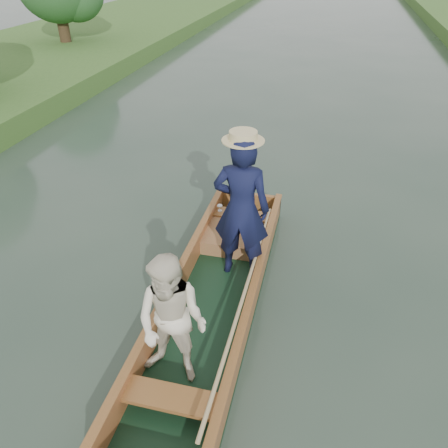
# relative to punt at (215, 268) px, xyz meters

# --- Properties ---
(ground) EXTENTS (120.00, 120.00, 0.00)m
(ground) POSITION_rel_punt_xyz_m (-0.03, -0.02, -0.67)
(ground) COLOR #283D30
(ground) RESTS_ON ground
(trees_far) EXTENTS (22.62, 14.67, 4.50)m
(trees_far) POSITION_rel_punt_xyz_m (0.67, 7.06, 1.93)
(trees_far) COLOR #47331E
(trees_far) RESTS_ON ground
(punt) EXTENTS (1.14, 5.00, 2.17)m
(punt) POSITION_rel_punt_xyz_m (0.00, 0.00, 0.00)
(punt) COLOR black
(punt) RESTS_ON ground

